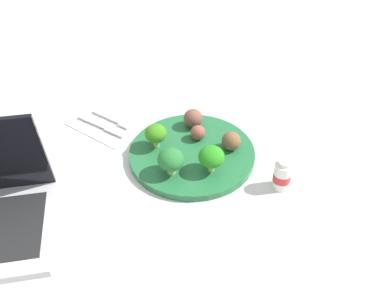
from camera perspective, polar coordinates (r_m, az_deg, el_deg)
ground_plane at (r=0.97m, az=0.00°, el=-1.65°), size 4.00×4.00×0.00m
plate at (r=0.96m, az=0.00°, el=-1.29°), size 0.28×0.28×0.02m
broccoli_floret_near_rim at (r=0.89m, az=2.57°, el=-1.71°), size 0.05×0.05×0.06m
broccoli_floret_far_rim at (r=0.88m, az=-2.98°, el=-2.03°), size 0.06×0.06×0.06m
broccoli_floret_mid_right at (r=0.95m, az=-4.81°, el=1.37°), size 0.05×0.05×0.06m
meatball_front_left at (r=0.98m, az=0.77°, el=1.52°), size 0.03×0.03×0.03m
meatball_front_right at (r=1.02m, az=0.14°, el=3.42°), size 0.05×0.05×0.05m
meatball_far_rim at (r=0.96m, az=5.20°, el=0.40°), size 0.04×0.04×0.04m
napkin at (r=1.08m, az=-11.22°, el=2.68°), size 0.18×0.13×0.01m
fork at (r=1.08m, az=-10.30°, el=3.22°), size 0.12×0.02×0.01m
knife at (r=1.07m, az=-11.63°, el=2.30°), size 0.15×0.02×0.01m
yogurt_bottle at (r=0.90m, az=11.82°, el=-4.06°), size 0.04×0.04×0.07m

